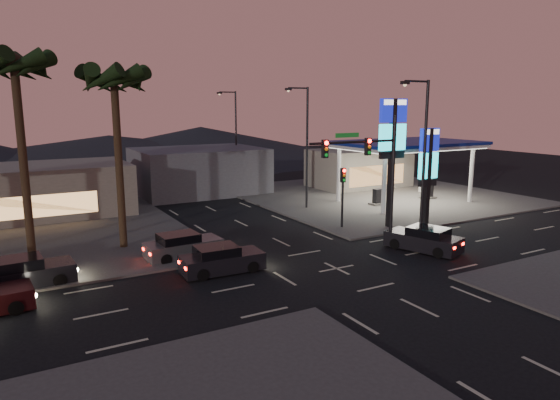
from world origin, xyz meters
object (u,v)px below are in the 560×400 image
pylon_sign_tall (392,137)px  car_lane_a_front (221,260)px  gas_station (406,146)px  car_lane_b_front (183,246)px  traffic_signal_mast (371,163)px  car_lane_b_mid (23,274)px  pylon_sign_short (428,162)px  suv_station (424,240)px

pylon_sign_tall → car_lane_a_front: 15.48m
gas_station → car_lane_b_front: 23.71m
car_lane_a_front → traffic_signal_mast: bearing=-3.1°
traffic_signal_mast → car_lane_b_mid: 19.20m
pylon_sign_tall → car_lane_b_mid: 23.83m
gas_station → pylon_sign_tall: size_ratio=1.36×
pylon_sign_short → car_lane_b_front: 17.99m
car_lane_b_mid → pylon_sign_tall: bearing=1.0°
pylon_sign_short → traffic_signal_mast: bearing=-160.9°
traffic_signal_mast → car_lane_b_front: bearing=158.9°
pylon_sign_tall → car_lane_b_front: (-14.99, 0.43, -5.73)m
pylon_sign_short → car_lane_a_front: bearing=-173.1°
car_lane_a_front → car_lane_b_mid: (-9.07, 2.58, 0.02)m
pylon_sign_tall → pylon_sign_short: bearing=-21.8°
car_lane_b_front → car_lane_b_mid: 8.19m
suv_station → car_lane_b_mid: bearing=166.9°
gas_station → pylon_sign_tall: bearing=-139.1°
pylon_sign_short → car_lane_b_front: (-17.49, 1.43, -3.99)m
suv_station → car_lane_b_front: bearing=156.1°
car_lane_b_front → suv_station: (13.01, -5.76, 0.01)m
car_lane_b_front → suv_station: 14.22m
car_lane_b_front → suv_station: suv_station is taller
pylon_sign_short → suv_station: 7.39m
pylon_sign_short → suv_station: size_ratio=1.49×
gas_station → traffic_signal_mast: (-12.24, -10.01, 0.15)m
pylon_sign_tall → suv_station: size_ratio=1.92×
pylon_sign_tall → car_lane_b_front: 16.05m
car_lane_a_front → suv_station: 12.31m
pylon_sign_tall → traffic_signal_mast: bearing=-143.5°
pylon_sign_short → car_lane_b_mid: pylon_sign_short is taller
pylon_sign_short → gas_station: bearing=56.3°
pylon_sign_short → car_lane_b_mid: bearing=178.7°
gas_station → traffic_signal_mast: 15.82m
pylon_sign_tall → traffic_signal_mast: 6.02m
traffic_signal_mast → car_lane_a_front: traffic_signal_mast is taller
pylon_sign_short → traffic_signal_mast: size_ratio=0.88×
gas_station → car_lane_a_front: (-21.57, -9.50, -4.42)m
traffic_signal_mast → suv_station: size_ratio=1.70×
car_lane_b_mid → pylon_sign_short: bearing=-1.3°
car_lane_a_front → car_lane_b_front: car_lane_b_front is taller
traffic_signal_mast → suv_station: traffic_signal_mast is taller
traffic_signal_mast → car_lane_b_front: size_ratio=1.79×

